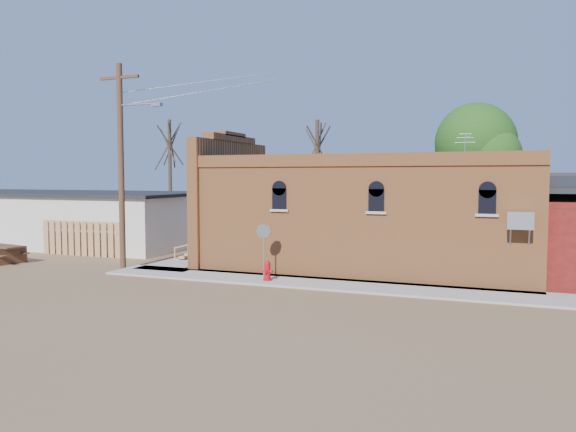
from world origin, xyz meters
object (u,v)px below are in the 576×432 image
(fire_hydrant, at_px, (267,271))
(trash_barrel, at_px, (197,245))
(utility_pole, at_px, (122,161))
(brick_bar, at_px, (363,216))
(stop_sign, at_px, (264,236))
(picnic_table, at_px, (4,252))

(fire_hydrant, bearing_deg, trash_barrel, 136.64)
(utility_pole, bearing_deg, brick_bar, 23.69)
(brick_bar, xyz_separation_m, fire_hydrant, (-2.57, -4.95, -1.88))
(stop_sign, height_order, picnic_table, stop_sign)
(brick_bar, relative_size, stop_sign, 7.49)
(trash_barrel, xyz_separation_m, picnic_table, (-7.20, -5.65, 0.02))
(utility_pole, xyz_separation_m, trash_barrel, (0.84, 4.95, -4.24))
(utility_pole, distance_m, fire_hydrant, 8.43)
(utility_pole, height_order, fire_hydrant, utility_pole)
(utility_pole, bearing_deg, fire_hydrant, -5.18)
(brick_bar, relative_size, trash_barrel, 18.05)
(stop_sign, relative_size, trash_barrel, 2.41)
(fire_hydrant, distance_m, trash_barrel, 8.48)
(fire_hydrant, relative_size, picnic_table, 0.34)
(stop_sign, xyz_separation_m, trash_barrel, (-6.10, 5.33, -1.23))
(stop_sign, height_order, trash_barrel, stop_sign)
(trash_barrel, bearing_deg, utility_pole, -99.69)
(brick_bar, xyz_separation_m, trash_barrel, (-8.94, 0.65, -1.81))
(brick_bar, xyz_separation_m, picnic_table, (-16.14, -4.99, -1.78))
(fire_hydrant, bearing_deg, utility_pole, 172.80)
(brick_bar, relative_size, fire_hydrant, 21.27)
(stop_sign, bearing_deg, fire_hydrant, -51.62)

